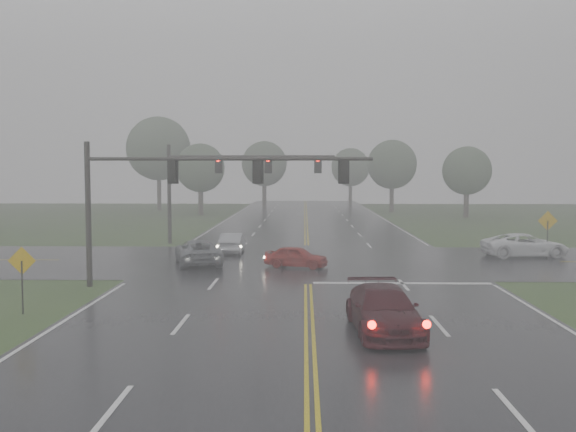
{
  "coord_description": "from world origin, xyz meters",
  "views": [
    {
      "loc": [
        -0.19,
        -16.02,
        5.37
      ],
      "look_at": [
        -1.0,
        16.0,
        3.13
      ],
      "focal_mm": 40.0,
      "sensor_mm": 36.0,
      "label": 1
    }
  ],
  "objects_px": {
    "car_grey": "(198,264)",
    "sedan_silver": "(232,253)",
    "sedan_red": "(296,268)",
    "sedan_maroon": "(384,333)",
    "pickup_white": "(525,257)",
    "signal_gantry_far": "(220,174)",
    "signal_gantry_near": "(177,184)"
  },
  "relations": [
    {
      "from": "sedan_maroon",
      "to": "pickup_white",
      "type": "xyz_separation_m",
      "value": [
        11.2,
        19.2,
        0.0
      ]
    },
    {
      "from": "sedan_maroon",
      "to": "car_grey",
      "type": "bearing_deg",
      "value": 115.94
    },
    {
      "from": "sedan_maroon",
      "to": "pickup_white",
      "type": "relative_size",
      "value": 0.99
    },
    {
      "from": "sedan_silver",
      "to": "car_grey",
      "type": "bearing_deg",
      "value": 74.3
    },
    {
      "from": "sedan_maroon",
      "to": "sedan_red",
      "type": "distance_m",
      "value": 14.69
    },
    {
      "from": "sedan_silver",
      "to": "signal_gantry_near",
      "type": "relative_size",
      "value": 0.3
    },
    {
      "from": "car_grey",
      "to": "signal_gantry_far",
      "type": "height_order",
      "value": "signal_gantry_far"
    },
    {
      "from": "sedan_silver",
      "to": "signal_gantry_near",
      "type": "distance_m",
      "value": 13.2
    },
    {
      "from": "sedan_maroon",
      "to": "sedan_silver",
      "type": "bearing_deg",
      "value": 106.05
    },
    {
      "from": "sedan_red",
      "to": "signal_gantry_far",
      "type": "distance_m",
      "value": 14.17
    },
    {
      "from": "sedan_red",
      "to": "car_grey",
      "type": "height_order",
      "value": "car_grey"
    },
    {
      "from": "sedan_red",
      "to": "sedan_silver",
      "type": "distance_m",
      "value": 7.56
    },
    {
      "from": "sedan_silver",
      "to": "car_grey",
      "type": "relative_size",
      "value": 0.79
    },
    {
      "from": "sedan_red",
      "to": "sedan_silver",
      "type": "bearing_deg",
      "value": 51.34
    },
    {
      "from": "sedan_red",
      "to": "signal_gantry_far",
      "type": "relative_size",
      "value": 0.28
    },
    {
      "from": "sedan_maroon",
      "to": "car_grey",
      "type": "xyz_separation_m",
      "value": [
        -8.76,
        15.46,
        0.0
      ]
    },
    {
      "from": "signal_gantry_near",
      "to": "sedan_maroon",
      "type": "bearing_deg",
      "value": -44.41
    },
    {
      "from": "car_grey",
      "to": "signal_gantry_far",
      "type": "xyz_separation_m",
      "value": [
        -0.12,
        10.78,
        5.13
      ]
    },
    {
      "from": "car_grey",
      "to": "signal_gantry_near",
      "type": "xyz_separation_m",
      "value": [
        0.25,
        -7.12,
        4.76
      ]
    },
    {
      "from": "pickup_white",
      "to": "signal_gantry_far",
      "type": "relative_size",
      "value": 0.42
    },
    {
      "from": "car_grey",
      "to": "sedan_silver",
      "type": "bearing_deg",
      "value": -120.39
    },
    {
      "from": "sedan_silver",
      "to": "car_grey",
      "type": "distance_m",
      "value": 5.33
    },
    {
      "from": "sedan_red",
      "to": "signal_gantry_far",
      "type": "height_order",
      "value": "signal_gantry_far"
    },
    {
      "from": "sedan_maroon",
      "to": "sedan_silver",
      "type": "distance_m",
      "value": 21.87
    },
    {
      "from": "sedan_maroon",
      "to": "car_grey",
      "type": "height_order",
      "value": "sedan_maroon"
    },
    {
      "from": "pickup_white",
      "to": "signal_gantry_far",
      "type": "height_order",
      "value": "signal_gantry_far"
    },
    {
      "from": "sedan_red",
      "to": "signal_gantry_near",
      "type": "height_order",
      "value": "signal_gantry_near"
    },
    {
      "from": "sedan_silver",
      "to": "car_grey",
      "type": "height_order",
      "value": "car_grey"
    },
    {
      "from": "sedan_silver",
      "to": "signal_gantry_far",
      "type": "height_order",
      "value": "signal_gantry_far"
    },
    {
      "from": "car_grey",
      "to": "pickup_white",
      "type": "relative_size",
      "value": 0.98
    },
    {
      "from": "car_grey",
      "to": "sedan_red",
      "type": "bearing_deg",
      "value": 154.0
    },
    {
      "from": "pickup_white",
      "to": "car_grey",
      "type": "bearing_deg",
      "value": 95.34
    }
  ]
}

